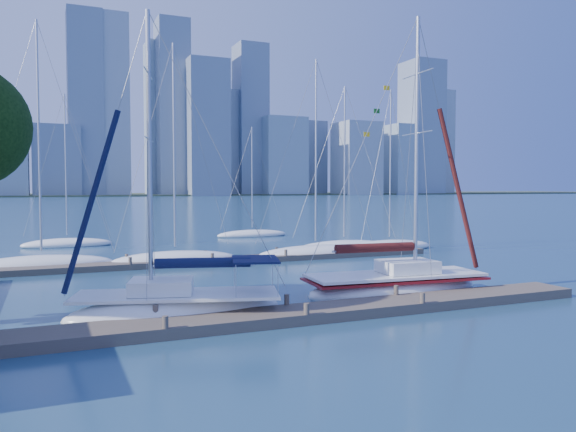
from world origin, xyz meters
name	(u,v)px	position (x,y,z in m)	size (l,w,h in m)	color
ground	(296,320)	(0.00, 0.00, 0.00)	(700.00, 700.00, 0.00)	navy
near_dock	(296,315)	(0.00, 0.00, 0.20)	(26.00, 2.00, 0.40)	brown
far_dock	(224,260)	(2.00, 16.00, 0.18)	(30.00, 1.80, 0.36)	brown
far_shore	(65,195)	(0.00, 320.00, 0.00)	(800.00, 100.00, 1.50)	#38472D
sailboat_navy	(177,294)	(-4.02, 1.94, 0.93)	(8.55, 4.82, 11.93)	white
sailboat_maroon	(396,274)	(6.01, 2.44, 1.00)	(8.87, 3.55, 13.15)	white
bg_boat_0	(42,264)	(-8.82, 17.75, 0.30)	(8.68, 4.18, 15.15)	white
bg_boat_1	(175,259)	(-0.99, 16.84, 0.29)	(8.49, 4.74, 14.35)	white
bg_boat_3	(316,253)	(8.83, 16.50, 0.29)	(8.94, 3.42, 14.13)	white
bg_boat_4	(344,247)	(12.69, 19.38, 0.27)	(8.35, 4.96, 12.99)	white
bg_boat_5	(389,246)	(16.25, 18.46, 0.26)	(7.80, 5.01, 12.82)	white
bg_boat_6	(67,244)	(-7.02, 30.72, 0.25)	(7.39, 4.40, 12.83)	white
bg_boat_7	(252,234)	(10.13, 33.49, 0.23)	(7.44, 3.47, 11.12)	white
skyline	(98,126)	(15.90, 290.92, 36.40)	(504.61, 51.31, 126.21)	#7E94A2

